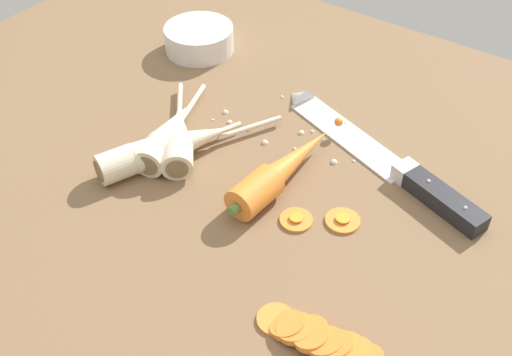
% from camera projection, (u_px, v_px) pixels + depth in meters
% --- Properties ---
extents(ground_plane, '(1.20, 0.90, 0.04)m').
position_uv_depth(ground_plane, '(265.00, 190.00, 0.80)').
color(ground_plane, brown).
extents(chefs_knife, '(0.34, 0.14, 0.04)m').
position_uv_depth(chefs_knife, '(372.00, 150.00, 0.82)').
color(chefs_knife, silver).
rests_on(chefs_knife, ground_plane).
extents(whole_carrot, '(0.05, 0.22, 0.04)m').
position_uv_depth(whole_carrot, '(281.00, 170.00, 0.77)').
color(whole_carrot, orange).
rests_on(whole_carrot, ground_plane).
extents(parsnip_front, '(0.14, 0.17, 0.04)m').
position_uv_depth(parsnip_front, '(178.00, 137.00, 0.82)').
color(parsnip_front, beige).
rests_on(parsnip_front, ground_plane).
extents(parsnip_mid_left, '(0.08, 0.19, 0.04)m').
position_uv_depth(parsnip_mid_left, '(167.00, 135.00, 0.82)').
color(parsnip_mid_left, beige).
rests_on(parsnip_mid_left, ground_plane).
extents(parsnip_mid_right, '(0.10, 0.20, 0.04)m').
position_uv_depth(parsnip_mid_right, '(148.00, 153.00, 0.79)').
color(parsnip_mid_right, beige).
rests_on(parsnip_mid_right, ground_plane).
extents(parsnip_back, '(0.12, 0.20, 0.04)m').
position_uv_depth(parsnip_back, '(184.00, 143.00, 0.81)').
color(parsnip_back, beige).
rests_on(parsnip_back, ground_plane).
extents(carrot_slice_stack, '(0.14, 0.04, 0.04)m').
position_uv_depth(carrot_slice_stack, '(319.00, 338.00, 0.60)').
color(carrot_slice_stack, orange).
rests_on(carrot_slice_stack, ground_plane).
extents(carrot_slice_stray_near, '(0.04, 0.04, 0.01)m').
position_uv_depth(carrot_slice_stray_near, '(296.00, 219.00, 0.73)').
color(carrot_slice_stray_near, orange).
rests_on(carrot_slice_stray_near, ground_plane).
extents(carrot_slice_stray_mid, '(0.04, 0.04, 0.01)m').
position_uv_depth(carrot_slice_stray_mid, '(343.00, 220.00, 0.73)').
color(carrot_slice_stray_mid, orange).
rests_on(carrot_slice_stray_mid, ground_plane).
extents(prep_bowl, '(0.11, 0.11, 0.04)m').
position_uv_depth(prep_bowl, '(199.00, 38.00, 1.00)').
color(prep_bowl, white).
rests_on(prep_bowl, ground_plane).
extents(mince_crumbs, '(0.21, 0.11, 0.01)m').
position_uv_depth(mince_crumbs, '(285.00, 132.00, 0.85)').
color(mince_crumbs, silver).
rests_on(mince_crumbs, ground_plane).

